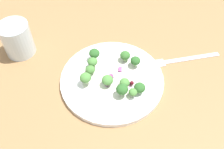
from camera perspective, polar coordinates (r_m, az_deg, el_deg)
name	(u,v)px	position (r cm, az deg, el deg)	size (l,w,h in cm)	color
ground_plane	(108,88)	(62.48, -1.00, -3.03)	(180.00, 180.00, 2.00)	olive
plate	(112,79)	(61.74, 0.00, -1.06)	(24.75, 24.75, 1.70)	white
dressing_pool	(112,78)	(61.39, 0.00, -0.81)	(14.36, 14.36, 0.20)	white
broccoli_floret_0	(93,62)	(62.42, -4.34, 2.81)	(2.42, 2.42, 2.45)	#8EB77A
broccoli_floret_1	(90,70)	(61.46, -4.85, 1.06)	(2.36, 2.36, 2.39)	#9EC684
broccoli_floret_2	(85,77)	(59.15, -5.91, -0.53)	(2.68, 2.68, 2.71)	#ADD18E
broccoli_floret_3	(133,92)	(57.34, 4.67, -3.96)	(1.95, 1.95, 1.98)	#ADD18E
broccoli_floret_4	(135,61)	(62.68, 5.22, 3.03)	(2.45, 2.45, 2.48)	#9EC684
broccoli_floret_5	(107,80)	(58.80, -1.13, -1.29)	(2.65, 2.65, 2.69)	#9EC684
broccoli_floret_6	(125,83)	(58.68, 2.81, -1.85)	(2.36, 2.36, 2.39)	#ADD18E
broccoli_floret_7	(125,56)	(63.85, 2.93, 4.22)	(2.55, 2.55, 2.58)	#ADD18E
broccoli_floret_8	(94,54)	(63.75, -3.94, 4.66)	(2.68, 2.68, 2.71)	#9EC684
broccoli_floret_9	(140,88)	(58.15, 6.15, -2.95)	(2.62, 2.62, 2.65)	#ADD18E
broccoli_floret_10	(122,89)	(56.83, 2.25, -3.34)	(2.71, 2.71, 2.75)	#8EB77A
cranberry_0	(108,82)	(59.79, -0.87, -1.65)	(0.73, 0.73, 0.73)	maroon
cranberry_1	(132,83)	(59.63, 4.41, -1.91)	(0.98, 0.98, 0.98)	#4C0A14
cranberry_2	(93,62)	(63.76, -4.21, 2.71)	(0.79, 0.79, 0.79)	#4C0A14
onion_bit_0	(111,76)	(61.04, -0.19, -0.42)	(1.15, 0.94, 0.51)	#843D75
onion_bit_1	(106,85)	(59.99, -1.32, -2.42)	(1.04, 0.83, 0.33)	#A35B93
onion_bit_2	(129,84)	(60.17, 3.70, -2.12)	(1.34, 0.96, 0.35)	#934C84
onion_bit_3	(120,70)	(62.72, 1.79, 1.06)	(1.38, 0.86, 0.59)	#934C84
fork	(181,60)	(68.95, 15.04, 3.22)	(18.67, 4.33, 0.50)	silver
water_glass	(17,39)	(70.15, -20.30, 7.38)	(7.59, 7.59, 8.83)	silver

